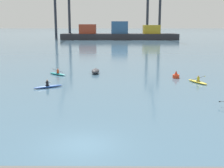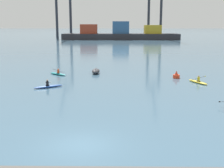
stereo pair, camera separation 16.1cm
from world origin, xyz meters
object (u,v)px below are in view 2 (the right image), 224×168
(channel_buoy, at_px, (176,75))
(kayak_teal, at_px, (58,74))
(gantry_crane_west, at_px, (63,3))
(capsized_dinghy, at_px, (96,71))
(kayak_yellow, at_px, (198,82))
(gantry_crane_west_mid, at_px, (155,0))
(kayak_blue, at_px, (48,86))
(container_barge, at_px, (120,34))

(channel_buoy, distance_m, kayak_teal, 16.48)
(gantry_crane_west, bearing_deg, capsized_dinghy, -77.74)
(kayak_yellow, bearing_deg, gantry_crane_west, 107.94)
(kayak_yellow, bearing_deg, gantry_crane_west_mid, 85.50)
(gantry_crane_west, xyz_separation_m, kayak_yellow, (34.98, -108.04, -16.49))
(gantry_crane_west, relative_size, capsized_dinghy, 12.60)
(gantry_crane_west, distance_m, kayak_teal, 105.05)
(gantry_crane_west, relative_size, kayak_teal, 11.18)
(kayak_blue, relative_size, kayak_teal, 1.08)
(capsized_dinghy, xyz_separation_m, kayak_blue, (-4.78, -9.76, -0.18))
(gantry_crane_west, bearing_deg, kayak_yellow, -72.06)
(capsized_dinghy, xyz_separation_m, kayak_teal, (-5.31, -1.24, -0.18))
(capsized_dinghy, bearing_deg, container_barge, 86.90)
(container_barge, relative_size, kayak_blue, 16.07)
(container_barge, bearing_deg, capsized_dinghy, -93.10)
(kayak_blue, height_order, kayak_teal, kayak_teal)
(gantry_crane_west_mid, bearing_deg, channel_buoy, -95.70)
(channel_buoy, height_order, kayak_blue, channel_buoy)
(gantry_crane_west, bearing_deg, kayak_teal, -80.75)
(gantry_crane_west_mid, height_order, kayak_teal, gantry_crane_west_mid)
(kayak_yellow, relative_size, kayak_teal, 1.13)
(capsized_dinghy, bearing_deg, gantry_crane_west_mid, 78.13)
(gantry_crane_west_mid, height_order, kayak_blue, gantry_crane_west_mid)
(capsized_dinghy, height_order, kayak_yellow, kayak_yellow)
(kayak_teal, bearing_deg, kayak_yellow, -17.14)
(gantry_crane_west_mid, relative_size, capsized_dinghy, 14.19)
(capsized_dinghy, bearing_deg, kayak_yellow, -27.89)
(capsized_dinghy, relative_size, channel_buoy, 2.64)
(gantry_crane_west_mid, xyz_separation_m, kayak_blue, (-26.43, -112.76, -17.58))
(container_barge, height_order, gantry_crane_west_mid, gantry_crane_west_mid)
(capsized_dinghy, distance_m, kayak_yellow, 14.71)
(container_barge, bearing_deg, kayak_blue, -95.48)
(container_barge, xyz_separation_m, gantry_crane_west, (-26.97, 9.10, 14.17))
(kayak_teal, bearing_deg, channel_buoy, -8.07)
(gantry_crane_west, height_order, gantry_crane_west_mid, gantry_crane_west_mid)
(gantry_crane_west, xyz_separation_m, gantry_crane_west_mid, (43.63, 1.84, 1.10))
(gantry_crane_west_mid, xyz_separation_m, channel_buoy, (-10.63, -106.56, -17.40))
(gantry_crane_west, height_order, capsized_dinghy, gantry_crane_west)
(capsized_dinghy, height_order, kayak_teal, kayak_teal)
(channel_buoy, xyz_separation_m, kayak_blue, (-15.79, -6.21, -0.19))
(gantry_crane_west_mid, distance_m, kayak_yellow, 111.62)
(channel_buoy, bearing_deg, gantry_crane_west_mid, 84.30)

